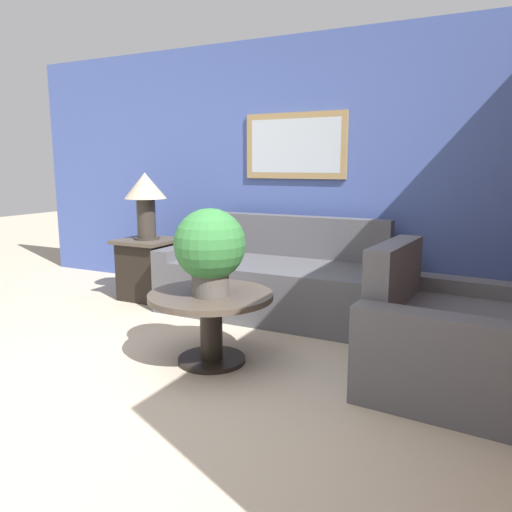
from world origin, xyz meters
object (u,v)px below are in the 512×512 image
at_px(armchair, 452,340).
at_px(potted_plant_on_table, 210,248).
at_px(couch_main, 282,282).
at_px(coffee_table, 211,312).
at_px(side_table, 148,268).
at_px(table_lamp, 145,194).

height_order(armchair, potted_plant_on_table, potted_plant_on_table).
distance_m(couch_main, coffee_table, 1.29).
distance_m(side_table, potted_plant_on_table, 2.00).
bearing_deg(potted_plant_on_table, side_table, 141.21).
distance_m(armchair, potted_plant_on_table, 1.64).
distance_m(coffee_table, table_lamp, 2.01).
bearing_deg(potted_plant_on_table, table_lamp, 141.21).
distance_m(couch_main, potted_plant_on_table, 1.44).
bearing_deg(armchair, table_lamp, 79.40).
bearing_deg(armchair, couch_main, 63.51).
relative_size(side_table, table_lamp, 0.92).
bearing_deg(couch_main, potted_plant_on_table, -87.23).
height_order(coffee_table, side_table, side_table).
bearing_deg(table_lamp, armchair, -15.16).
relative_size(coffee_table, side_table, 1.39).
height_order(couch_main, table_lamp, table_lamp).
distance_m(couch_main, side_table, 1.45).
relative_size(couch_main, potted_plant_on_table, 3.72).
relative_size(couch_main, side_table, 3.53).
distance_m(table_lamp, potted_plant_on_table, 1.95).
bearing_deg(coffee_table, armchair, 12.81).
bearing_deg(couch_main, side_table, -174.97).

